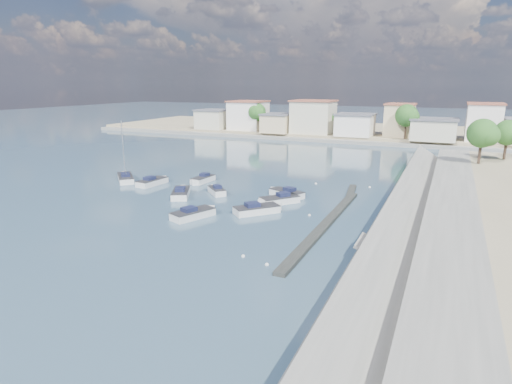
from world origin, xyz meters
TOP-DOWN VIEW (x-y plane):
  - ground at (0.00, 40.00)m, footprint 400.00×400.00m
  - seawall_walkway at (18.50, 13.00)m, footprint 5.00×90.00m
  - breakwater at (6.90, 12.69)m, footprint 2.00×31.02m
  - far_shore_land at (0.00, 92.00)m, footprint 160.00×40.00m
  - far_shore_quay at (0.00, 71.00)m, footprint 160.00×2.50m
  - far_town at (10.71, 76.92)m, footprint 113.01×12.80m
  - shore_trees at (8.34, 68.11)m, footprint 74.56×38.32m
  - motorboat_a at (-13.01, 13.82)m, footprint 4.09×5.40m
  - motorboat_b at (-6.55, 6.90)m, footprint 3.58×5.34m
  - motorboat_c at (-0.81, 19.14)m, footprint 5.13×3.35m
  - motorboat_d at (-0.45, 15.60)m, footprint 4.44×4.83m
  - motorboat_e at (-20.16, 17.49)m, footprint 2.34×5.44m
  - motorboat_f at (-9.47, 16.67)m, footprint 3.60×3.51m
  - motorboat_g at (-14.51, 21.42)m, footprint 1.87×4.80m
  - motorboat_h at (-0.94, 11.18)m, footprint 4.82×5.03m
  - sailboat at (-25.56, 17.88)m, footprint 5.54×5.53m
  - mooring_buoys at (5.79, 13.77)m, footprint 12.54×29.95m

SIDE VIEW (x-z plane):
  - ground at x=0.00m, z-range 0.00..0.00m
  - mooring_buoys at x=5.79m, z-range -0.11..0.21m
  - breakwater at x=6.90m, z-range 0.00..0.35m
  - motorboat_d at x=-0.45m, z-range -0.36..1.12m
  - motorboat_b at x=-6.55m, z-range -0.36..1.12m
  - motorboat_f at x=-9.47m, z-range -0.36..1.12m
  - motorboat_e at x=-20.16m, z-range -0.36..1.12m
  - motorboat_h at x=-0.94m, z-range -0.36..1.12m
  - motorboat_a at x=-13.01m, z-range -0.36..1.12m
  - motorboat_c at x=-0.81m, z-range -0.36..1.12m
  - motorboat_g at x=-14.51m, z-range -0.36..1.12m
  - far_shore_quay at x=0.00m, z-range 0.00..0.80m
  - sailboat at x=-25.56m, z-range -4.09..4.91m
  - far_shore_land at x=0.00m, z-range 0.00..1.40m
  - seawall_walkway at x=18.50m, z-range 0.00..1.80m
  - far_town at x=10.71m, z-range 0.76..9.11m
  - shore_trees at x=8.34m, z-range 2.26..10.18m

